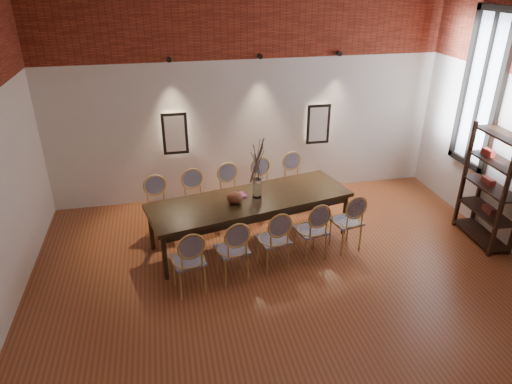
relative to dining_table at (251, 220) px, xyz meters
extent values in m
cube|color=brown|center=(0.30, -1.79, -0.39)|extent=(7.00, 7.00, 0.02)
cube|color=silver|center=(0.30, 1.76, 1.62)|extent=(7.00, 0.10, 4.00)
cube|color=maroon|center=(0.30, 1.69, 2.88)|extent=(7.00, 0.02, 1.50)
cube|color=#FFEAC6|center=(-1.00, 1.66, 0.93)|extent=(0.36, 0.06, 0.66)
cube|color=#FFEAC6|center=(1.60, 1.66, 0.93)|extent=(0.36, 0.06, 0.66)
cylinder|color=black|center=(-1.00, 1.63, 2.17)|extent=(0.08, 0.10, 0.08)
cylinder|color=black|center=(0.50, 1.63, 2.17)|extent=(0.08, 0.10, 0.08)
cylinder|color=black|center=(1.90, 1.63, 2.17)|extent=(0.08, 0.10, 0.08)
cube|color=silver|center=(3.76, 0.21, 1.77)|extent=(0.02, 0.78, 2.38)
cube|color=black|center=(3.74, 0.21, 1.77)|extent=(0.08, 0.90, 2.50)
cube|color=black|center=(3.74, 0.21, 1.77)|extent=(0.06, 0.06, 2.40)
cube|color=#2F2110|center=(0.00, 0.00, 0.00)|extent=(3.21, 1.63, 0.75)
cylinder|color=silver|center=(0.10, 0.02, 0.53)|extent=(0.14, 0.14, 0.30)
ellipsoid|color=#5C2B18|center=(-0.26, -0.11, 0.46)|extent=(0.24, 0.24, 0.18)
cube|color=#8C2764|center=(-0.19, 0.10, 0.39)|extent=(0.29, 0.23, 0.03)
camera|label=1|loc=(-1.18, -6.01, 3.49)|focal=32.00mm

